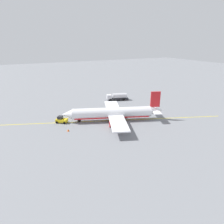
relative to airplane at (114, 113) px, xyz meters
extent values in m
plane|color=slate|center=(0.50, -0.19, -2.56)|extent=(400.00, 400.00, 0.00)
cylinder|color=white|center=(0.50, -0.19, 0.17)|extent=(25.33, 12.39, 3.47)
cube|color=red|center=(0.50, -0.19, -0.78)|extent=(23.77, 11.30, 0.97)
cone|color=white|center=(13.89, -5.27, 0.17)|extent=(4.53, 4.38, 3.33)
cone|color=white|center=(-13.56, 5.15, 0.52)|extent=(5.73, 4.53, 2.95)
cube|color=red|center=(-12.89, 4.90, 4.30)|extent=(3.12, 1.47, 5.20)
cube|color=white|center=(-12.89, 4.90, 0.57)|extent=(5.23, 8.70, 0.24)
cube|color=white|center=(-0.44, 0.17, -0.26)|extent=(14.58, 28.28, 0.36)
cylinder|color=red|center=(2.16, 4.74, -1.51)|extent=(3.74, 3.10, 2.10)
cylinder|color=red|center=(-1.54, -4.98, -1.51)|extent=(3.74, 3.10, 2.10)
cylinder|color=#4C4C51|center=(10.54, -4.00, -1.44)|extent=(0.24, 0.24, 1.14)
cylinder|color=black|center=(10.54, -4.00, -2.01)|extent=(1.17, 0.76, 1.10)
cylinder|color=#4C4C51|center=(-0.45, 2.95, -1.44)|extent=(0.24, 0.24, 1.14)
cylinder|color=black|center=(-0.45, 2.95, -2.01)|extent=(1.17, 0.76, 1.10)
cylinder|color=#4C4C51|center=(-2.30, -1.91, -1.44)|extent=(0.24, 0.24, 1.14)
cylinder|color=black|center=(-2.30, -1.91, -2.01)|extent=(1.17, 0.76, 1.10)
cube|color=#2D2D33|center=(-13.06, -20.53, -1.86)|extent=(9.28, 5.17, 0.30)
cube|color=silver|center=(-9.19, -21.80, -0.91)|extent=(2.65, 2.90, 2.00)
cube|color=black|center=(-8.33, -22.08, -0.51)|extent=(0.78, 1.95, 0.90)
cylinder|color=silver|center=(-13.63, -20.34, -0.56)|extent=(6.56, 4.10, 2.30)
cylinder|color=black|center=(-9.18, -20.49, -2.01)|extent=(1.15, 0.68, 1.10)
cylinder|color=black|center=(-9.96, -22.86, -2.01)|extent=(1.15, 0.68, 1.10)
cylinder|color=black|center=(-14.71, -18.67, -2.01)|extent=(1.15, 0.68, 1.10)
cylinder|color=black|center=(-15.49, -21.04, -2.01)|extent=(1.15, 0.68, 1.10)
cube|color=yellow|center=(15.74, -5.92, -1.71)|extent=(4.07, 3.80, 0.90)
cube|color=black|center=(16.14, -6.23, -0.81)|extent=(2.09, 2.12, 0.90)
cylinder|color=black|center=(14.10, -5.90, -2.16)|extent=(0.81, 0.73, 0.80)
cylinder|color=black|center=(15.34, -4.33, -2.16)|extent=(0.81, 0.73, 0.80)
cylinder|color=black|center=(16.15, -7.51, -2.16)|extent=(0.81, 0.73, 0.80)
cylinder|color=black|center=(17.38, -5.94, -2.16)|extent=(0.81, 0.73, 0.80)
cube|color=navy|center=(-4.86, -16.23, -2.14)|extent=(0.54, 0.53, 0.85)
cube|color=yellow|center=(-4.86, -16.23, -1.41)|extent=(0.63, 0.61, 0.60)
sphere|color=tan|center=(-4.86, -16.23, -0.97)|extent=(0.24, 0.24, 0.24)
cone|color=#F2590F|center=(15.72, 1.39, -2.22)|extent=(0.62, 0.62, 0.69)
cube|color=yellow|center=(0.50, -0.19, -2.55)|extent=(70.49, 27.01, 0.01)
camera|label=1|loc=(28.70, 54.77, 22.37)|focal=32.18mm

